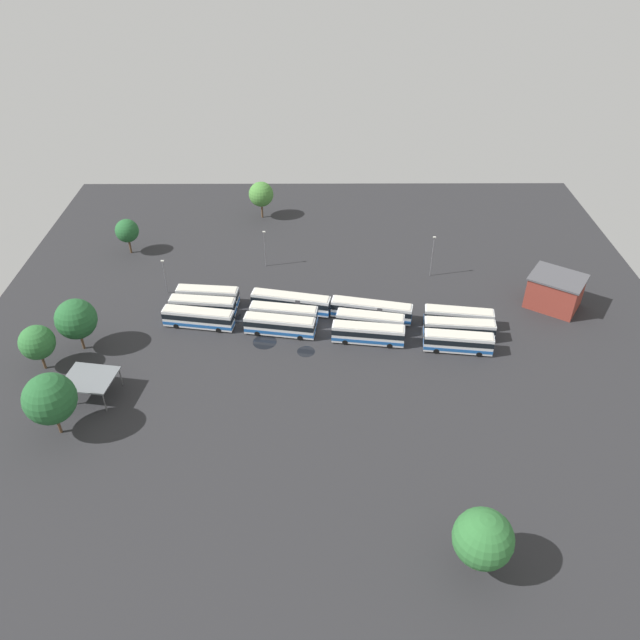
# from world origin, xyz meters

# --- Properties ---
(ground_plane) EXTENTS (126.75, 126.75, 0.00)m
(ground_plane) POSITION_xyz_m (0.00, 0.00, 0.00)
(ground_plane) COLOR #28282B
(bus_row0_slot0) EXTENTS (12.46, 4.20, 3.61)m
(bus_row0_slot0) POSITION_xyz_m (-23.45, -0.05, 1.91)
(bus_row0_slot0) COLOR silver
(bus_row0_slot0) RESTS_ON ground_plane
(bus_row0_slot1) EXTENTS (12.43, 3.68, 3.61)m
(bus_row0_slot1) POSITION_xyz_m (-22.92, 3.44, 1.91)
(bus_row0_slot1) COLOR silver
(bus_row0_slot1) RESTS_ON ground_plane
(bus_row0_slot2) EXTENTS (11.85, 3.91, 3.61)m
(bus_row0_slot2) POSITION_xyz_m (-22.08, 7.15, 1.91)
(bus_row0_slot2) COLOR silver
(bus_row0_slot2) RESTS_ON ground_plane
(bus_row1_slot0) EXTENTS (14.94, 5.54, 3.61)m
(bus_row1_slot0) POSITION_xyz_m (-8.03, -2.33, 1.91)
(bus_row1_slot0) COLOR silver
(bus_row1_slot0) RESTS_ON ground_plane
(bus_row1_slot1) EXTENTS (12.23, 4.61, 3.61)m
(bus_row1_slot1) POSITION_xyz_m (-7.48, 1.27, 1.91)
(bus_row1_slot1) COLOR silver
(bus_row1_slot1) RESTS_ON ground_plane
(bus_row1_slot2) EXTENTS (12.75, 4.14, 3.61)m
(bus_row1_slot2) POSITION_xyz_m (-6.89, 4.70, 1.91)
(bus_row1_slot2) COLOR silver
(bus_row1_slot2) RESTS_ON ground_plane
(bus_row2_slot0) EXTENTS (14.94, 5.51, 3.61)m
(bus_row2_slot0) POSITION_xyz_m (6.77, -4.93, 1.91)
(bus_row2_slot0) COLOR silver
(bus_row2_slot0) RESTS_ON ground_plane
(bus_row2_slot1) EXTENTS (12.46, 4.39, 3.61)m
(bus_row2_slot1) POSITION_xyz_m (7.97, -1.14, 1.91)
(bus_row2_slot1) COLOR silver
(bus_row2_slot1) RESTS_ON ground_plane
(bus_row2_slot2) EXTENTS (12.77, 4.47, 3.61)m
(bus_row2_slot2) POSITION_xyz_m (8.55, 2.25, 1.91)
(bus_row2_slot2) COLOR silver
(bus_row2_slot2) RESTS_ON ground_plane
(bus_row3_slot0) EXTENTS (11.82, 3.55, 3.61)m
(bus_row3_slot0) POSITION_xyz_m (22.57, -7.25, 1.91)
(bus_row3_slot0) COLOR silver
(bus_row3_slot0) RESTS_ON ground_plane
(bus_row3_slot1) EXTENTS (12.28, 3.80, 3.61)m
(bus_row3_slot1) POSITION_xyz_m (23.00, -3.78, 1.91)
(bus_row3_slot1) COLOR silver
(bus_row3_slot1) RESTS_ON ground_plane
(bus_row3_slot2) EXTENTS (13.01, 4.48, 3.61)m
(bus_row3_slot2) POSITION_xyz_m (23.24, -0.07, 1.91)
(bus_row3_slot2) COLOR silver
(bus_row3_slot2) RESTS_ON ground_plane
(depot_building) EXTENTS (12.21, 11.73, 6.43)m
(depot_building) POSITION_xyz_m (-42.53, -6.51, 3.24)
(depot_building) COLOR maroon
(depot_building) RESTS_ON ground_plane
(maintenance_shelter) EXTENTS (8.54, 7.68, 3.64)m
(maintenance_shelter) POSITION_xyz_m (37.10, 17.98, 3.45)
(maintenance_shelter) COLOR slate
(maintenance_shelter) RESTS_ON ground_plane
(lamp_post_near_entrance) EXTENTS (0.56, 0.28, 7.33)m
(lamp_post_near_entrance) POSITION_xyz_m (31.16, -11.19, 4.08)
(lamp_post_near_entrance) COLOR slate
(lamp_post_near_entrance) RESTS_ON ground_plane
(lamp_post_by_building) EXTENTS (0.56, 0.28, 8.09)m
(lamp_post_by_building) POSITION_xyz_m (12.61, -21.32, 4.46)
(lamp_post_by_building) COLOR slate
(lamp_post_by_building) RESTS_ON ground_plane
(lamp_post_mid_lot) EXTENTS (0.56, 0.28, 8.91)m
(lamp_post_mid_lot) POSITION_xyz_m (-21.07, -17.33, 4.88)
(lamp_post_mid_lot) COLOR slate
(lamp_post_mid_lot) RESTS_ON ground_plane
(tree_west_edge) EXTENTS (7.47, 7.47, 10.40)m
(tree_west_edge) POSITION_xyz_m (39.60, 25.89, 6.66)
(tree_west_edge) COLOR brown
(tree_west_edge) RESTS_ON ground_plane
(tree_south_edge) EXTENTS (4.93, 4.93, 7.76)m
(tree_south_edge) POSITION_xyz_m (42.10, -27.03, 5.27)
(tree_south_edge) COLOR brown
(tree_south_edge) RESTS_ON ground_plane
(tree_north_edge) EXTENTS (5.71, 5.71, 8.23)m
(tree_north_edge) POSITION_xyz_m (47.05, 11.34, 5.36)
(tree_north_edge) COLOR brown
(tree_north_edge) RESTS_ON ground_plane
(tree_northwest) EXTENTS (5.75, 5.75, 8.80)m
(tree_northwest) POSITION_xyz_m (14.92, -43.79, 5.91)
(tree_northwest) COLOR brown
(tree_northwest) RESTS_ON ground_plane
(tree_east_edge) EXTENTS (6.90, 6.90, 9.68)m
(tree_east_edge) POSITION_xyz_m (42.22, 6.12, 6.23)
(tree_east_edge) COLOR brown
(tree_east_edge) RESTS_ON ground_plane
(tree_northeast) EXTENTS (7.00, 7.00, 9.38)m
(tree_northeast) POSITION_xyz_m (-16.73, 48.16, 5.88)
(tree_northeast) COLOR brown
(tree_northeast) RESTS_ON ground_plane
(puddle_near_shelter) EXTENTS (3.10, 3.10, 0.01)m
(puddle_near_shelter) POSITION_xyz_m (3.86, 7.22, 0.00)
(puddle_near_shelter) COLOR black
(puddle_near_shelter) RESTS_ON ground_plane
(puddle_between_rows) EXTENTS (1.79, 1.79, 0.01)m
(puddle_between_rows) POSITION_xyz_m (-6.55, -5.48, 0.00)
(puddle_between_rows) COLOR black
(puddle_between_rows) RESTS_ON ground_plane
(puddle_back_corner) EXTENTS (4.21, 4.21, 0.01)m
(puddle_back_corner) POSITION_xyz_m (11.13, 4.52, 0.00)
(puddle_back_corner) COLOR black
(puddle_back_corner) RESTS_ON ground_plane
(puddle_front_lane) EXTENTS (2.01, 2.01, 0.01)m
(puddle_front_lane) POSITION_xyz_m (-22.08, 5.27, 0.00)
(puddle_front_lane) COLOR black
(puddle_front_lane) RESTS_ON ground_plane
(puddle_centre_drain) EXTENTS (4.27, 4.27, 0.01)m
(puddle_centre_drain) POSITION_xyz_m (14.93, -2.28, 0.00)
(puddle_centre_drain) COLOR black
(puddle_centre_drain) RESTS_ON ground_plane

